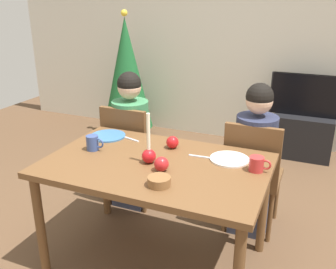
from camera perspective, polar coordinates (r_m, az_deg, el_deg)
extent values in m
plane|color=brown|center=(2.77, -1.70, -18.49)|extent=(7.68, 7.68, 0.00)
cube|color=beige|center=(4.66, 11.96, 14.69)|extent=(6.40, 0.10, 2.60)
cube|color=brown|center=(2.38, -1.88, -4.72)|extent=(1.40, 0.90, 0.04)
cylinder|color=brown|center=(2.60, -18.85, -13.01)|extent=(0.06, 0.06, 0.71)
cylinder|color=brown|center=(3.13, -9.53, -6.09)|extent=(0.06, 0.06, 0.71)
cylinder|color=brown|center=(2.74, 14.29, -10.70)|extent=(0.06, 0.06, 0.71)
cube|color=brown|center=(3.28, -5.09, -3.16)|extent=(0.40, 0.40, 0.04)
cube|color=brown|center=(3.04, -6.81, -0.19)|extent=(0.40, 0.04, 0.45)
cylinder|color=brown|center=(3.44, -1.14, -5.99)|extent=(0.04, 0.04, 0.41)
cylinder|color=brown|center=(3.58, -6.13, -5.01)|extent=(0.04, 0.04, 0.41)
cylinder|color=brown|center=(3.17, -3.66, -8.52)|extent=(0.04, 0.04, 0.41)
cylinder|color=brown|center=(3.32, -8.96, -7.32)|extent=(0.04, 0.04, 0.41)
cube|color=brown|center=(2.98, 12.89, -6.22)|extent=(0.40, 0.40, 0.04)
cube|color=brown|center=(2.71, 12.58, -3.21)|extent=(0.40, 0.04, 0.45)
cylinder|color=brown|center=(3.21, 16.15, -8.98)|extent=(0.04, 0.04, 0.41)
cylinder|color=brown|center=(3.26, 10.18, -8.03)|extent=(0.04, 0.04, 0.41)
cylinder|color=brown|center=(2.92, 15.24, -12.09)|extent=(0.04, 0.04, 0.41)
cylinder|color=brown|center=(2.97, 8.64, -10.98)|extent=(0.04, 0.04, 0.41)
cube|color=#33384C|center=(3.33, -5.39, -6.71)|extent=(0.28, 0.28, 0.45)
cylinder|color=#387A4C|center=(3.14, -5.67, 0.84)|extent=(0.30, 0.30, 0.48)
sphere|color=tan|center=(3.04, -5.90, 7.15)|extent=(0.19, 0.19, 0.19)
sphere|color=black|center=(3.03, -5.92, 7.70)|extent=(0.19, 0.19, 0.19)
cube|color=#33384C|center=(3.03, 12.40, -10.09)|extent=(0.28, 0.28, 0.45)
cylinder|color=#282D47|center=(2.83, 13.11, -1.94)|extent=(0.30, 0.30, 0.48)
sphere|color=tan|center=(2.71, 13.72, 5.01)|extent=(0.19, 0.19, 0.19)
sphere|color=black|center=(2.70, 13.77, 5.62)|extent=(0.19, 0.19, 0.19)
cube|color=black|center=(4.51, 19.71, -0.16)|extent=(0.64, 0.40, 0.48)
cube|color=black|center=(4.38, 20.45, 5.61)|extent=(0.79, 0.04, 0.46)
cube|color=black|center=(4.38, 20.45, 5.60)|extent=(0.76, 0.05, 0.46)
cylinder|color=brown|center=(4.92, -5.99, 0.58)|extent=(0.08, 0.08, 0.14)
cone|color=#195628|center=(4.72, -6.32, 9.15)|extent=(0.63, 0.63, 1.36)
sphere|color=yellow|center=(4.63, -6.69, 17.89)|extent=(0.08, 0.08, 0.08)
sphere|color=red|center=(2.35, -2.93, -3.30)|extent=(0.09, 0.09, 0.09)
cylinder|color=#EFE5C6|center=(2.29, -3.00, 0.43)|extent=(0.02, 0.02, 0.24)
cylinder|color=teal|center=(2.83, -9.12, -0.20)|extent=(0.26, 0.26, 0.01)
cylinder|color=white|center=(2.44, 9.33, -3.71)|extent=(0.25, 0.25, 0.01)
cylinder|color=#33477F|center=(2.59, -11.42, -1.25)|extent=(0.08, 0.08, 0.10)
torus|color=#33477F|center=(2.56, -10.44, -1.32)|extent=(0.07, 0.01, 0.07)
cylinder|color=#B72D2D|center=(2.31, 13.29, -4.39)|extent=(0.09, 0.09, 0.09)
torus|color=#B72D2D|center=(2.30, 14.68, -4.49)|extent=(0.06, 0.01, 0.06)
cube|color=silver|center=(2.76, -5.89, -0.64)|extent=(0.18, 0.06, 0.01)
cube|color=silver|center=(2.45, 5.20, -3.41)|extent=(0.18, 0.02, 0.01)
cylinder|color=brown|center=(2.09, -1.36, -7.13)|extent=(0.13, 0.13, 0.05)
sphere|color=red|center=(2.57, 0.68, -1.18)|extent=(0.09, 0.09, 0.09)
sphere|color=#B31D1F|center=(2.24, -1.01, -4.52)|extent=(0.09, 0.09, 0.09)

